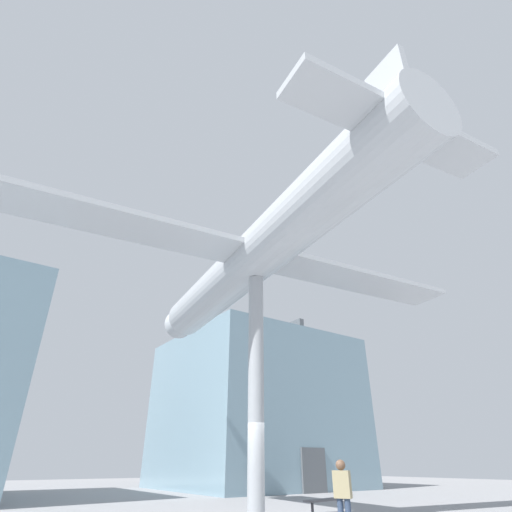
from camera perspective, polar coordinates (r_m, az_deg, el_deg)
glass_pavilion_right at (r=30.61m, az=0.02°, el=-21.24°), size 11.74×11.43×10.23m
support_pylon_central at (r=12.21m, az=0.00°, el=-18.22°), size 0.47×0.47×6.92m
suspended_airplane at (r=13.76m, az=-0.42°, el=-0.33°), size 16.83×16.32×2.96m
visitor_person at (r=11.24m, az=12.29°, el=-30.03°), size 0.38×0.46×1.58m
plaza_bench at (r=14.89m, az=10.06°, el=-31.20°), size 1.94×0.75×0.50m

